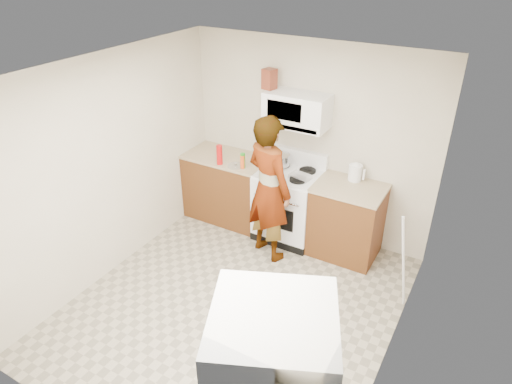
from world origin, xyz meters
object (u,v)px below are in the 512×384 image
Objects in this scene: microwave at (297,110)px; kettle at (355,173)px; person at (269,189)px; gas_range at (289,203)px; saucepan at (280,160)px.

microwave reaches higher than kettle.
person is at bearing -160.74° from kettle.
kettle is (0.76, 0.07, -0.67)m from microwave.
microwave is at bearing -73.49° from person.
gas_range is 0.58m from saucepan.
saucepan is at bearing -171.37° from microwave.
saucepan is at bearing -54.66° from person.
kettle is 0.96m from saucepan.
microwave is at bearing 165.00° from kettle.
gas_range is 0.63m from person.
kettle is (0.81, 0.67, 0.13)m from person.
person is 9.30× the size of kettle.
kettle is 0.78× the size of saucepan.
gas_range is 0.96m from kettle.
person is 7.26× the size of saucepan.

